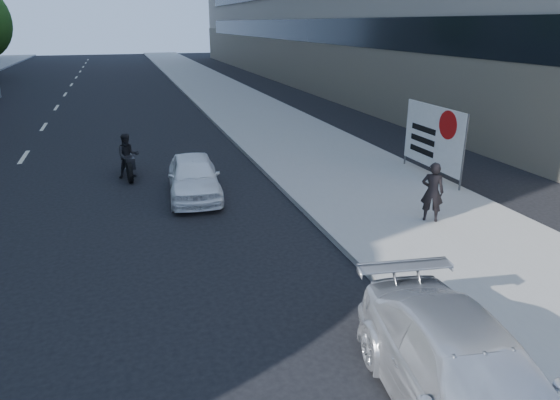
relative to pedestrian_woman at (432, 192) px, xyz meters
name	(u,v)px	position (x,y,z in m)	size (l,w,h in m)	color
ground	(338,342)	(-4.06, -3.69, -0.88)	(160.00, 160.00, 0.00)	black
near_sidewalk	(255,114)	(-0.06, 16.31, -0.81)	(5.00, 120.00, 0.15)	gray
pedestrian_woman	(432,192)	(0.00, 0.00, 0.00)	(0.53, 0.35, 1.47)	black
protest_banner	(433,137)	(2.12, 3.24, 0.52)	(0.08, 3.06, 2.20)	#4C4C4C
parked_sedan	(469,382)	(-3.26, -5.69, -0.26)	(1.76, 4.33, 1.26)	silver
white_sedan_near	(194,176)	(-5.15, 3.98, -0.29)	(1.40, 3.49, 1.19)	white
motorcycle	(128,158)	(-6.87, 6.49, -0.25)	(0.75, 2.05, 1.42)	black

